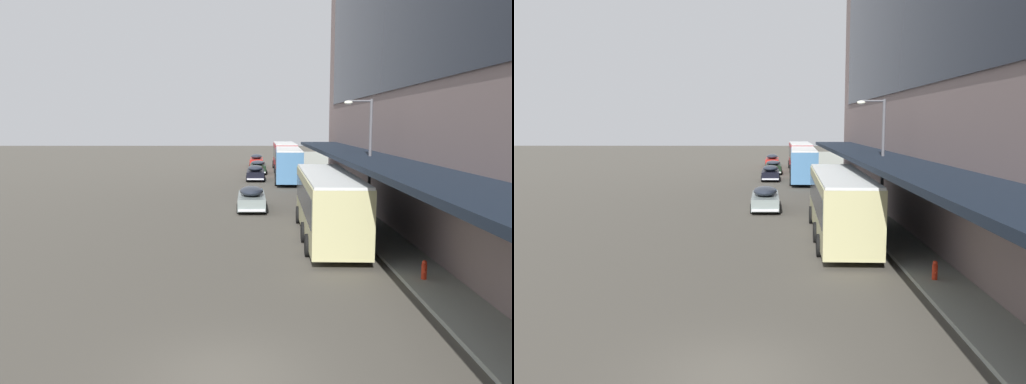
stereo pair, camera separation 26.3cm
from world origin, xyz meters
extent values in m
plane|color=#48443C|center=(0.00, 0.00, 0.00)|extent=(240.00, 240.00, 0.00)
cube|color=tan|center=(4.22, 14.03, 1.78)|extent=(2.78, 11.39, 2.86)
cube|color=black|center=(4.22, 14.03, 2.12)|extent=(2.80, 10.48, 1.26)
cube|color=silver|center=(4.22, 14.03, 3.26)|extent=(2.69, 11.39, 0.12)
cube|color=black|center=(4.37, 19.73, 2.96)|extent=(1.24, 0.09, 0.36)
cylinder|color=black|center=(3.09, 17.92, 0.50)|extent=(0.28, 1.01, 1.00)
cylinder|color=black|center=(5.56, 17.85, 0.50)|extent=(0.28, 1.01, 1.00)
cylinder|color=black|center=(2.88, 10.56, 0.50)|extent=(0.28, 1.01, 1.00)
cylinder|color=black|center=(5.35, 10.49, 0.50)|extent=(0.28, 1.01, 1.00)
cylinder|color=black|center=(2.96, 13.22, 0.50)|extent=(0.28, 1.01, 1.00)
cylinder|color=black|center=(5.43, 13.15, 0.50)|extent=(0.28, 1.01, 1.00)
cube|color=teal|center=(3.83, 38.51, 1.79)|extent=(2.80, 10.13, 2.88)
cube|color=black|center=(3.83, 38.51, 2.13)|extent=(2.81, 9.32, 1.27)
cube|color=silver|center=(3.83, 38.51, 3.28)|extent=(2.70, 10.12, 0.12)
cube|color=black|center=(4.00, 43.57, 2.98)|extent=(1.23, 0.10, 0.36)
cylinder|color=black|center=(2.72, 41.96, 0.50)|extent=(0.28, 1.01, 1.00)
cylinder|color=black|center=(5.17, 41.88, 0.50)|extent=(0.28, 1.01, 1.00)
cylinder|color=black|center=(2.49, 35.43, 0.50)|extent=(0.28, 1.01, 1.00)
cylinder|color=black|center=(4.94, 35.35, 0.50)|extent=(0.28, 1.01, 1.00)
cube|color=#AF2329|center=(4.15, 50.84, 1.83)|extent=(2.58, 9.89, 2.96)
cube|color=black|center=(4.15, 50.84, 2.18)|extent=(2.62, 9.10, 1.30)
cube|color=silver|center=(4.15, 50.84, 3.36)|extent=(2.48, 9.89, 0.12)
cube|color=black|center=(4.18, 55.82, 3.06)|extent=(1.26, 0.07, 0.36)
cylinder|color=black|center=(2.91, 54.21, 0.50)|extent=(0.26, 1.00, 1.00)
cylinder|color=black|center=(5.44, 54.19, 0.50)|extent=(0.26, 1.00, 1.00)
cylinder|color=black|center=(2.87, 47.79, 0.50)|extent=(0.26, 1.00, 1.00)
cylinder|color=black|center=(5.40, 47.78, 0.50)|extent=(0.26, 1.00, 1.00)
cube|color=slate|center=(0.32, 22.50, 0.62)|extent=(1.85, 4.72, 0.80)
ellipsoid|color=#1E232D|center=(0.32, 22.27, 1.31)|extent=(1.61, 2.61, 0.64)
cube|color=silver|center=(0.29, 24.90, 0.37)|extent=(1.70, 0.14, 0.14)
cube|color=silver|center=(0.35, 20.10, 0.37)|extent=(1.70, 0.14, 0.14)
sphere|color=silver|center=(-0.20, 24.86, 0.67)|extent=(0.18, 0.18, 0.18)
sphere|color=silver|center=(0.78, 24.88, 0.67)|extent=(0.18, 0.18, 0.18)
cylinder|color=black|center=(-0.59, 23.95, 0.32)|extent=(0.15, 0.64, 0.64)
cylinder|color=black|center=(1.20, 23.97, 0.32)|extent=(0.15, 0.64, 0.64)
cylinder|color=black|center=(-0.56, 21.03, 0.32)|extent=(0.15, 0.64, 0.64)
cylinder|color=black|center=(1.23, 21.06, 0.32)|extent=(0.15, 0.64, 0.64)
cube|color=#AB201B|center=(0.69, 57.09, 0.64)|extent=(1.79, 4.68, 0.83)
ellipsoid|color=#1E232D|center=(0.69, 56.86, 1.35)|extent=(1.54, 2.59, 0.66)
cube|color=silver|center=(0.74, 59.47, 0.37)|extent=(1.62, 0.15, 0.14)
cube|color=silver|center=(0.65, 54.72, 0.37)|extent=(1.62, 0.15, 0.14)
sphere|color=silver|center=(0.27, 59.45, 0.69)|extent=(0.18, 0.18, 0.18)
sphere|color=silver|center=(1.20, 59.43, 0.69)|extent=(0.18, 0.18, 0.18)
cylinder|color=black|center=(-0.13, 58.55, 0.32)|extent=(0.15, 0.64, 0.64)
cylinder|color=black|center=(1.57, 58.52, 0.32)|extent=(0.15, 0.64, 0.64)
cylinder|color=black|center=(-0.18, 55.67, 0.32)|extent=(0.15, 0.64, 0.64)
cylinder|color=black|center=(1.52, 55.64, 0.32)|extent=(0.15, 0.64, 0.64)
cube|color=black|center=(0.57, 40.07, 0.61)|extent=(1.77, 4.33, 0.77)
ellipsoid|color=#1E232D|center=(0.57, 39.85, 1.27)|extent=(1.55, 2.38, 0.60)
cube|color=silver|center=(0.58, 42.28, 0.37)|extent=(1.66, 0.13, 0.14)
cube|color=silver|center=(0.56, 37.86, 0.37)|extent=(1.66, 0.13, 0.14)
sphere|color=silver|center=(0.10, 42.25, 0.66)|extent=(0.18, 0.18, 0.18)
sphere|color=silver|center=(1.06, 42.25, 0.66)|extent=(0.18, 0.18, 0.18)
cylinder|color=black|center=(-0.30, 41.41, 0.32)|extent=(0.14, 0.64, 0.64)
cylinder|color=black|center=(1.45, 41.40, 0.32)|extent=(0.14, 0.64, 0.64)
cylinder|color=black|center=(-0.31, 38.73, 0.32)|extent=(0.14, 0.64, 0.64)
cylinder|color=black|center=(1.44, 38.72, 0.32)|extent=(0.14, 0.64, 0.64)
cube|color=black|center=(0.85, 47.12, 0.64)|extent=(1.82, 4.76, 0.83)
ellipsoid|color=#1E232D|center=(0.85, 46.89, 1.28)|extent=(1.60, 2.62, 0.50)
cube|color=silver|center=(0.86, 49.55, 0.37)|extent=(1.71, 0.13, 0.14)
cube|color=silver|center=(0.84, 44.70, 0.37)|extent=(1.71, 0.13, 0.14)
sphere|color=silver|center=(0.36, 49.52, 0.69)|extent=(0.18, 0.18, 0.18)
sphere|color=silver|center=(1.35, 49.52, 0.69)|extent=(0.18, 0.18, 0.18)
cylinder|color=black|center=(-0.05, 48.60, 0.32)|extent=(0.14, 0.64, 0.64)
cylinder|color=black|center=(1.76, 48.59, 0.32)|extent=(0.14, 0.64, 0.64)
cylinder|color=black|center=(-0.06, 45.65, 0.32)|extent=(0.14, 0.64, 0.64)
cylinder|color=black|center=(1.74, 45.65, 0.32)|extent=(0.14, 0.64, 0.64)
cylinder|color=#4C4C51|center=(6.60, 15.43, 3.59)|extent=(0.16, 0.16, 6.89)
cylinder|color=#4C4C51|center=(6.00, 15.43, 6.94)|extent=(1.20, 0.10, 0.10)
ellipsoid|color=silver|center=(5.40, 15.43, 6.86)|extent=(0.44, 0.28, 0.20)
cylinder|color=red|center=(6.75, 6.87, 0.43)|extent=(0.20, 0.20, 0.55)
sphere|color=red|center=(6.75, 6.87, 0.76)|extent=(0.18, 0.18, 0.18)
cylinder|color=red|center=(6.75, 7.02, 0.45)|extent=(0.08, 0.10, 0.08)
cylinder|color=red|center=(6.75, 6.72, 0.45)|extent=(0.08, 0.10, 0.08)
camera|label=1|loc=(0.62, -10.71, 5.78)|focal=35.00mm
camera|label=2|loc=(0.88, -10.71, 5.78)|focal=35.00mm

